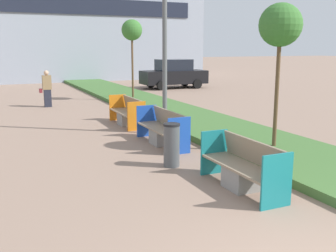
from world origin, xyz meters
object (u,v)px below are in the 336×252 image
at_px(bench_blue_frame, 163,131).
at_px(sapling_tree_far, 132,31).
at_px(bench_teal_frame, 243,170).
at_px(bench_orange_frame, 128,114).
at_px(pedestrian_walking, 47,89).
at_px(sapling_tree_near, 280,27).
at_px(parked_car_distant, 174,74).
at_px(litter_bin, 172,145).

relative_size(bench_blue_frame, sapling_tree_far, 0.57).
height_order(bench_teal_frame, bench_orange_frame, same).
height_order(bench_blue_frame, pedestrian_walking, pedestrian_walking).
distance_m(bench_blue_frame, bench_orange_frame, 3.03).
distance_m(bench_blue_frame, sapling_tree_near, 4.05).
bearing_deg(bench_blue_frame, parked_car_distant, 63.72).
relative_size(litter_bin, sapling_tree_far, 0.25).
height_order(bench_blue_frame, litter_bin, litter_bin).
bearing_deg(sapling_tree_far, litter_bin, -104.89).
relative_size(bench_blue_frame, pedestrian_walking, 1.40).
relative_size(bench_teal_frame, sapling_tree_far, 0.52).
bearing_deg(bench_teal_frame, pedestrian_walking, 99.02).
relative_size(bench_teal_frame, parked_car_distant, 0.48).
height_order(bench_blue_frame, sapling_tree_near, sapling_tree_near).
height_order(litter_bin, pedestrian_walking, pedestrian_walking).
distance_m(bench_teal_frame, parked_car_distant, 18.61).
bearing_deg(litter_bin, bench_teal_frame, -71.06).
bearing_deg(bench_orange_frame, sapling_tree_far, 68.95).
height_order(bench_teal_frame, bench_blue_frame, same).
xyz_separation_m(bench_orange_frame, sapling_tree_near, (2.24, -4.99, 2.76)).
xyz_separation_m(bench_orange_frame, litter_bin, (-0.63, -4.99, 0.13)).
distance_m(litter_bin, parked_car_distant, 17.16).
xyz_separation_m(sapling_tree_near, sapling_tree_far, (0.00, 10.82, 0.27)).
bearing_deg(sapling_tree_near, litter_bin, -180.00).
relative_size(bench_teal_frame, litter_bin, 2.08).
height_order(pedestrian_walking, parked_car_distant, parked_car_distant).
bearing_deg(pedestrian_walking, sapling_tree_near, -68.10).
xyz_separation_m(pedestrian_walking, parked_car_distant, (8.64, 5.09, 0.09)).
distance_m(bench_blue_frame, pedestrian_walking, 8.69).
bearing_deg(bench_orange_frame, bench_teal_frame, -90.00).
bearing_deg(litter_bin, sapling_tree_far, 75.11).
bearing_deg(litter_bin, sapling_tree_near, 0.00).
bearing_deg(litter_bin, pedestrian_walking, 97.18).
xyz_separation_m(bench_blue_frame, litter_bin, (-0.64, -1.96, 0.12)).
height_order(litter_bin, parked_car_distant, parked_car_distant).
distance_m(bench_blue_frame, parked_car_distant, 15.12).
bearing_deg(sapling_tree_near, bench_blue_frame, 138.84).
bearing_deg(bench_orange_frame, litter_bin, -97.24).
distance_m(bench_orange_frame, sapling_tree_far, 6.94).
bearing_deg(bench_blue_frame, sapling_tree_near, -41.16).
height_order(litter_bin, sapling_tree_far, sapling_tree_far).
relative_size(sapling_tree_near, sapling_tree_far, 0.93).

